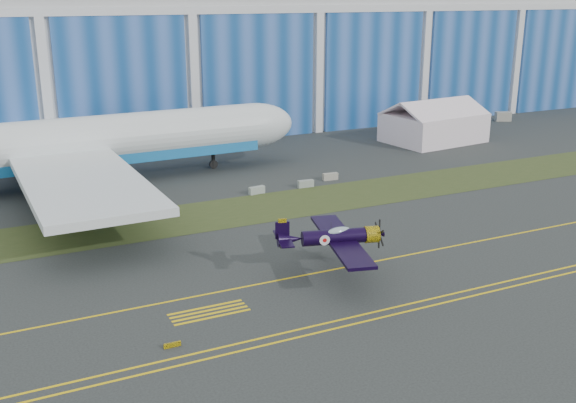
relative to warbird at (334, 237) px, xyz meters
name	(u,v)px	position (x,y,z in m)	size (l,w,h in m)	color
ground	(357,242)	(6.04, 6.02, -3.48)	(260.00, 260.00, 0.00)	#2F3333
grass_median	(294,203)	(6.04, 20.02, -3.46)	(260.00, 10.00, 0.02)	#475128
hangar	(154,40)	(6.04, 77.81, 11.48)	(220.00, 45.70, 30.00)	silver
taxiway_centreline	(386,259)	(6.04, 1.02, -3.47)	(200.00, 0.20, 0.02)	yellow
edge_line_near	(454,300)	(6.04, -8.48, -3.47)	(80.00, 0.20, 0.02)	yellow
edge_line_far	(445,296)	(6.04, -7.48, -3.47)	(80.00, 0.20, 0.02)	yellow
hold_short_ladder	(209,312)	(-11.96, -2.08, -3.47)	(6.00, 2.40, 0.02)	yellow
guard_board_left	(172,345)	(-15.96, -5.98, -3.30)	(1.20, 0.15, 0.35)	yellow
warbird	(334,237)	(0.00, 0.00, 0.00)	(13.35, 14.90, 3.76)	black
jetliner	(60,89)	(-16.07, 38.73, 8.63)	(71.01, 60.75, 24.23)	silver
tent	(434,120)	(41.22, 40.38, -0.01)	(16.13, 12.64, 6.94)	white
shipping_container	(179,141)	(2.53, 53.27, -2.23)	(5.76, 2.31, 2.50)	silver
tug	(262,136)	(16.53, 53.31, -2.77)	(2.44, 1.53, 1.43)	#FFAE01
gse_box	(503,116)	(64.54, 49.60, -2.63)	(2.82, 1.50, 1.69)	gray
barrier_a	(257,190)	(3.66, 25.28, -3.03)	(2.00, 0.60, 0.90)	#8F9B94
barrier_b	(306,184)	(10.27, 25.27, -3.03)	(2.00, 0.60, 0.90)	gray
barrier_c	(330,177)	(14.70, 26.97, -3.03)	(2.00, 0.60, 0.90)	#9A9788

